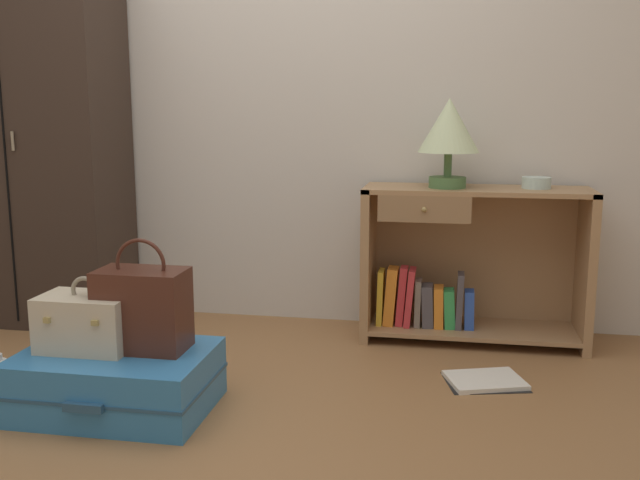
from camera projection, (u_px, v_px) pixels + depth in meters
The scene contains 10 objects.
ground_plane at pixel (184, 439), 2.41m from camera, with size 9.00×9.00×0.00m, color olive.
back_wall at pixel (284, 66), 3.62m from camera, with size 6.40×0.10×2.60m, color beige.
wardrobe at pixel (32, 139), 3.62m from camera, with size 0.89×0.47×1.87m.
bookshelf at pixel (464, 266), 3.40m from camera, with size 1.04×0.37×0.73m.
table_lamp at pixel (449, 130), 3.26m from camera, with size 0.28×0.28×0.41m.
bowl at pixel (536, 183), 3.27m from camera, with size 0.13×0.13×0.05m, color silver.
suitcase_large at pixel (117, 380), 2.62m from camera, with size 0.69×0.50×0.22m.
train_case at pixel (87, 322), 2.61m from camera, with size 0.33×0.22×0.27m.
handbag at pixel (143, 309), 2.60m from camera, with size 0.32×0.19×0.41m.
open_book_on_floor at pixel (485, 381), 2.89m from camera, with size 0.36×0.30×0.02m.
Camera 1 is at (0.85, -2.13, 1.09)m, focal length 40.34 mm.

